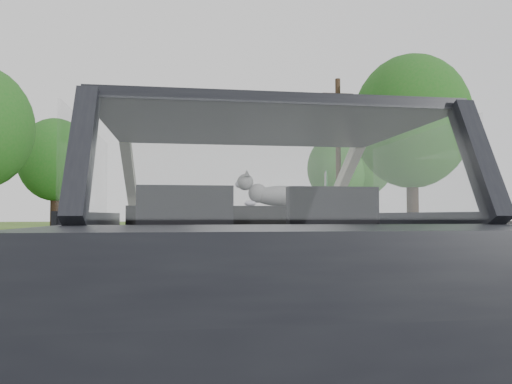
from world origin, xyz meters
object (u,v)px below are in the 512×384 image
object	(u,v)px
cat	(281,195)
highway_sign	(326,204)
other_car	(157,220)
subject_car	(250,249)
utility_pole	(338,157)

from	to	relation	value
cat	highway_sign	world-z (taller)	highway_sign
cat	other_car	bearing A→B (deg)	103.58
subject_car	utility_pole	size ratio (longest dim) A/B	0.56
cat	highway_sign	distance (m)	17.03
subject_car	other_car	size ratio (longest dim) A/B	0.91
subject_car	cat	xyz separation A→B (m)	(0.31, 0.58, 0.36)
cat	other_car	size ratio (longest dim) A/B	0.14
cat	highway_sign	xyz separation A→B (m)	(5.16, 16.22, 0.28)
other_car	utility_pole	distance (m)	8.59
other_car	utility_pole	xyz separation A→B (m)	(7.97, 1.46, 2.85)
other_car	highway_sign	xyz separation A→B (m)	(6.85, -0.34, 0.65)
cat	other_car	world-z (taller)	other_car
cat	utility_pole	size ratio (longest dim) A/B	0.08
other_car	highway_sign	world-z (taller)	highway_sign
cat	utility_pole	bearing A→B (deg)	78.56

